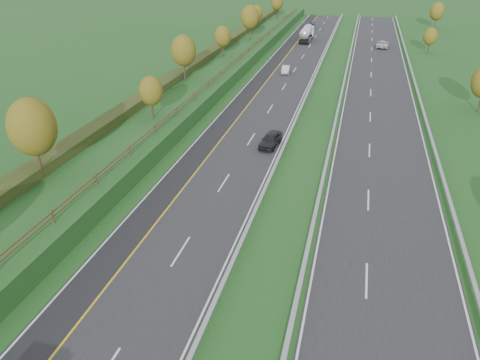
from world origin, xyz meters
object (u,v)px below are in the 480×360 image
object	(u,v)px
road_tanker	(307,33)
car_oncoming	(383,44)
car_small_far	(310,26)
car_silver_mid	(286,69)
car_dark_near	(270,140)

from	to	relation	value
road_tanker	car_oncoming	bearing A→B (deg)	-13.78
road_tanker	car_small_far	world-z (taller)	road_tanker
car_small_far	car_oncoming	size ratio (longest dim) A/B	0.93
car_oncoming	road_tanker	bearing A→B (deg)	-9.99
car_oncoming	car_silver_mid	bearing A→B (deg)	62.21
car_silver_mid	car_small_far	xyz separation A→B (m)	(-1.43, 50.32, 0.11)
car_dark_near	car_oncoming	xyz separation A→B (m)	(13.60, 63.53, -0.00)
car_dark_near	car_oncoming	distance (m)	64.97
road_tanker	car_silver_mid	size ratio (longest dim) A/B	2.85
car_dark_near	car_silver_mid	xyz separation A→B (m)	(-3.97, 34.93, -0.14)
car_dark_near	car_oncoming	bearing A→B (deg)	84.88
road_tanker	car_oncoming	xyz separation A→B (m)	(17.88, -4.39, -1.04)
car_small_far	road_tanker	bearing A→B (deg)	-81.24
car_silver_mid	car_small_far	distance (m)	50.34
road_tanker	car_dark_near	distance (m)	68.06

